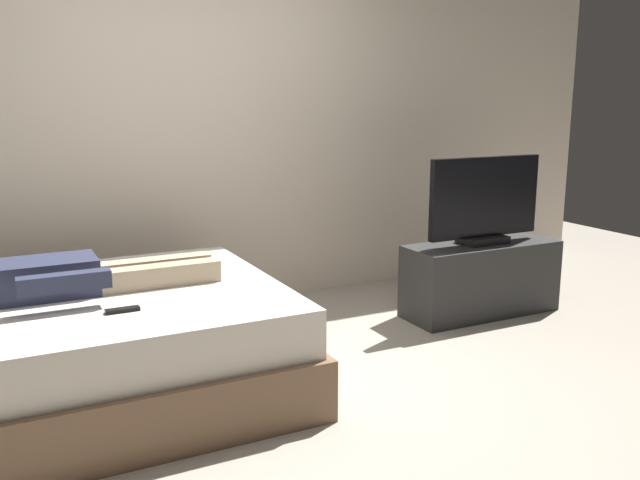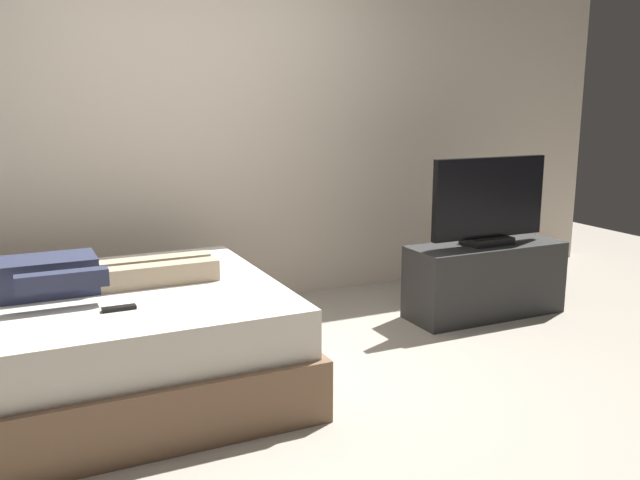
# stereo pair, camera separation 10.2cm
# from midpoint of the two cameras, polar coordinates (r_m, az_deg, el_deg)

# --- Properties ---
(ground_plane) EXTENTS (10.00, 10.00, 0.00)m
(ground_plane) POSITION_cam_midpoint_polar(r_m,az_deg,el_deg) (3.49, -3.51, -13.19)
(ground_plane) COLOR #ADA393
(back_wall) EXTENTS (6.40, 0.10, 2.80)m
(back_wall) POSITION_cam_midpoint_polar(r_m,az_deg,el_deg) (4.92, -7.53, 10.92)
(back_wall) COLOR beige
(back_wall) RESTS_ON ground
(bed) EXTENTS (2.10, 1.56, 0.54)m
(bed) POSITION_cam_midpoint_polar(r_m,az_deg,el_deg) (3.59, -20.75, -8.72)
(bed) COLOR brown
(bed) RESTS_ON ground
(person) EXTENTS (1.26, 0.46, 0.18)m
(person) POSITION_cam_midpoint_polar(r_m,az_deg,el_deg) (3.53, -20.80, -2.95)
(person) COLOR #2D334C
(person) RESTS_ON bed
(remote) EXTENTS (0.15, 0.04, 0.02)m
(remote) POSITION_cam_midpoint_polar(r_m,az_deg,el_deg) (3.18, -17.18, -5.65)
(remote) COLOR black
(remote) RESTS_ON bed
(tv_stand) EXTENTS (1.10, 0.40, 0.50)m
(tv_stand) POSITION_cam_midpoint_polar(r_m,az_deg,el_deg) (4.81, 12.78, -3.18)
(tv_stand) COLOR #2D2D2D
(tv_stand) RESTS_ON ground
(tv) EXTENTS (0.88, 0.20, 0.59)m
(tv) POSITION_cam_midpoint_polar(r_m,az_deg,el_deg) (4.70, 13.08, 3.13)
(tv) COLOR black
(tv) RESTS_ON tv_stand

